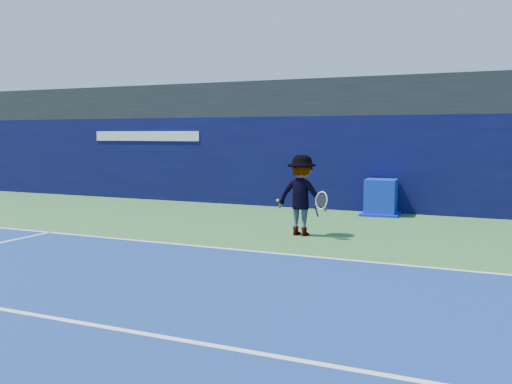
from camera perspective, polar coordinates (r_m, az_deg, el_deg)
ground at (r=9.58m, az=-10.83°, el=-8.97°), size 80.00×80.00×0.00m
baseline at (r=12.09m, az=-2.61°, el=-5.73°), size 24.00×0.10×0.01m
service_line at (r=8.09m, az=-19.16°, el=-11.91°), size 24.00×0.10×0.01m
stadium_band at (r=19.84m, az=8.63°, el=9.15°), size 36.00×3.00×1.20m
back_wall_assembly at (r=18.86m, az=7.70°, el=2.96°), size 36.00×1.03×3.00m
equipment_cart at (r=17.52m, az=12.37°, el=-0.66°), size 1.21×1.21×1.08m
tennis_player at (r=13.69m, az=4.59°, el=-0.33°), size 1.41×0.80×1.93m
tennis_ball at (r=14.19m, az=2.18°, el=-0.83°), size 0.06×0.06×0.06m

